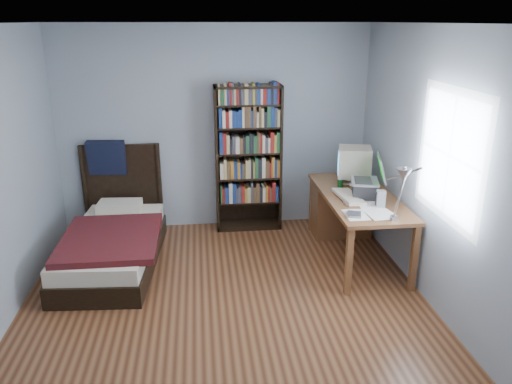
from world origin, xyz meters
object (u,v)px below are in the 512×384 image
bookshelf (248,159)px  bed (114,239)px  keyboard (349,197)px  speaker (381,199)px  laptop (366,186)px  desk_lamp (403,180)px  crt_monitor (353,163)px  desk (345,207)px  soda_can (340,184)px

bookshelf → bed: size_ratio=0.89×
keyboard → bed: size_ratio=0.25×
speaker → bookshelf: 1.82m
laptop → desk_lamp: size_ratio=0.68×
crt_monitor → speaker: 0.82m
laptop → speaker: (0.05, -0.31, -0.04)m
crt_monitor → laptop: laptop is taller
laptop → speaker: 0.32m
crt_monitor → laptop: bearing=-90.5°
desk → bookshelf: size_ratio=0.93×
bed → soda_can: bearing=1.0°
desk → bookshelf: (-1.11, 0.51, 0.49)m
crt_monitor → soda_can: bearing=-135.6°
crt_monitor → bed: bearing=-175.0°
desk → soda_can: 0.46m
laptop → speaker: bearing=-80.5°
bookshelf → bed: bookshelf is taller
laptop → desk_lamp: bearing=-93.8°
desk → desk_lamp: size_ratio=2.55×
laptop → desk_lamp: desk_lamp is taller
crt_monitor → speaker: size_ratio=2.62×
desk → laptop: bearing=-84.6°
soda_can → bed: (-2.52, -0.04, -0.52)m
laptop → keyboard: (-0.19, -0.02, -0.10)m
desk → bookshelf: 1.31m
desk → crt_monitor: size_ratio=3.73×
speaker → soda_can: size_ratio=1.55×
desk → desk_lamp: 1.81m
desk → speaker: 0.94m
desk_lamp → speaker: desk_lamp is taller
laptop → crt_monitor: bearing=89.5°
desk_lamp → speaker: bearing=80.8°
keyboard → speaker: size_ratio=2.92×
keyboard → bookshelf: 1.44m
soda_can → bookshelf: 1.22m
desk → keyboard: (-0.14, -0.56, 0.33)m
crt_monitor → bookshelf: bookshelf is taller
crt_monitor → keyboard: crt_monitor is taller
laptop → bookshelf: size_ratio=0.25×
desk → speaker: speaker is taller
laptop → bookshelf: 1.56m
speaker → bed: size_ratio=0.09×
crt_monitor → keyboard: bearing=-110.9°
desk_lamp → bookshelf: bookshelf is taller
keyboard → bed: bed is taller
crt_monitor → laptop: 0.51m
speaker → keyboard: bearing=141.6°
laptop → soda_can: size_ratio=4.04×
bed → speaker: bearing=-11.5°
desk → soda_can: bearing=-121.4°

